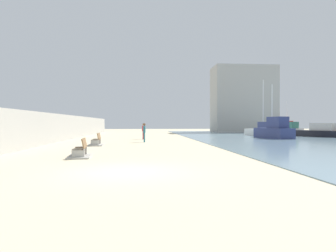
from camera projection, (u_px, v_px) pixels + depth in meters
ground_plane at (136, 141)px, 28.55m from camera, size 120.00×120.00×0.00m
seawall at (57, 128)px, 27.90m from camera, size 0.80×64.00×2.61m
bench_near at (80, 153)px, 15.25m from camera, size 1.30×2.20×0.98m
bench_far at (96, 142)px, 23.23m from camera, size 1.18×2.14×0.98m
person_walking at (144, 131)px, 27.17m from camera, size 0.24×0.53×1.76m
person_standing at (143, 130)px, 31.92m from camera, size 0.28×0.50×1.73m
boat_far_right at (274, 130)px, 33.46m from camera, size 2.88×5.35×6.16m
boat_distant at (266, 131)px, 39.34m from camera, size 3.09×7.58×7.59m
boat_mid_bay at (287, 128)px, 56.19m from camera, size 2.70×6.24×5.94m
boat_far_left at (287, 130)px, 43.46m from camera, size 3.00×5.21×1.91m
boat_outer at (318, 132)px, 37.49m from camera, size 4.99×6.59×1.72m
harbor_building at (243, 100)px, 58.13m from camera, size 12.00×6.00×12.80m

